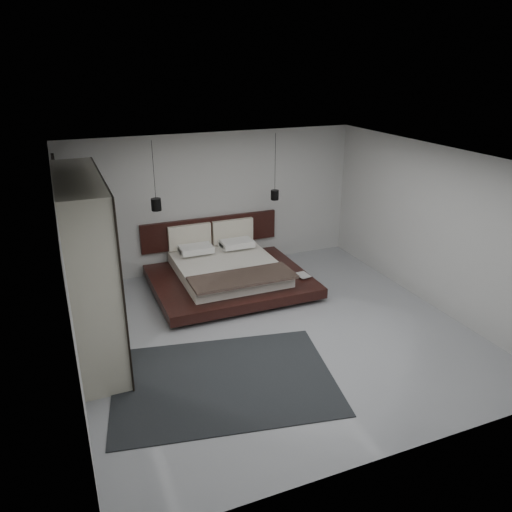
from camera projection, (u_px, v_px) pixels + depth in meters
name	position (u px, v px, depth m)	size (l,w,h in m)	color
floor	(274.00, 331.00, 8.11)	(6.00, 6.00, 0.00)	gray
ceiling	(277.00, 159.00, 7.08)	(6.00, 6.00, 0.00)	white
wall_back	(215.00, 202.00, 10.18)	(6.00, 6.00, 0.00)	#B3B3B1
wall_front	(398.00, 349.00, 5.01)	(6.00, 6.00, 0.00)	#B3B3B1
wall_left	(67.00, 281.00, 6.54)	(6.00, 6.00, 0.00)	#B3B3B1
wall_right	(433.00, 227.00, 8.65)	(6.00, 6.00, 0.00)	#B3B3B1
lattice_screen	(64.00, 232.00, 8.70)	(0.05, 0.90, 2.60)	black
bed	(228.00, 272.00, 9.59)	(2.89, 2.43, 1.09)	black
book_lower	(298.00, 276.00, 9.44)	(0.20, 0.27, 0.03)	#99724C
book_upper	(298.00, 276.00, 9.40)	(0.21, 0.29, 0.02)	#99724C
pendant_left	(156.00, 204.00, 9.08)	(0.18, 0.18, 1.26)	black
pendant_right	(275.00, 195.00, 9.93)	(0.16, 0.16, 1.30)	black
wardrobe	(88.00, 267.00, 7.18)	(0.64, 2.71, 2.66)	beige
rug	(224.00, 381.00, 6.84)	(2.99, 2.14, 0.01)	black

